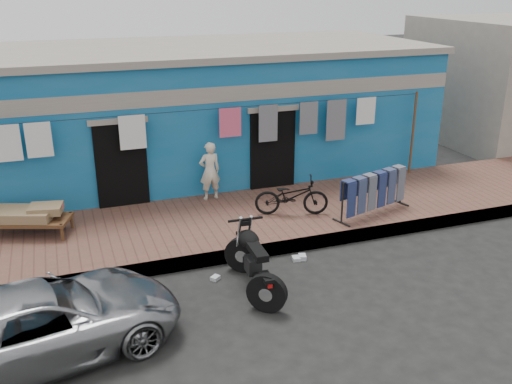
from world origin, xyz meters
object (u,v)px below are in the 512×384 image
at_px(seated_person, 210,171).
at_px(charpoy, 29,221).
at_px(motorcycle, 254,260).
at_px(jeans_rack, 373,193).
at_px(bicycle, 292,192).
at_px(car, 43,321).

relative_size(seated_person, charpoy, 0.73).
xyz_separation_m(motorcycle, jeans_rack, (3.31, 1.77, 0.15)).
bearing_deg(bicycle, seated_person, 61.90).
bearing_deg(charpoy, bicycle, -8.72).
bearing_deg(bicycle, car, 139.53).
bearing_deg(seated_person, motorcycle, 81.18).
bearing_deg(jeans_rack, bicycle, 162.25).
relative_size(bicycle, motorcycle, 0.87).
xyz_separation_m(car, jeans_rack, (6.62, 2.47, 0.17)).
height_order(car, motorcycle, motorcycle).
bearing_deg(seated_person, bicycle, 128.99).
bearing_deg(motorcycle, seated_person, 87.95).
relative_size(seated_person, motorcycle, 0.76).
height_order(car, jeans_rack, jeans_rack).
xyz_separation_m(seated_person, charpoy, (-3.84, -0.65, -0.39)).
height_order(bicycle, charpoy, bicycle).
bearing_deg(bicycle, charpoy, 99.68).
bearing_deg(car, bicycle, -71.92).
bearing_deg(car, seated_person, -51.98).
distance_m(bicycle, jeans_rack, 1.73).
bearing_deg(jeans_rack, charpoy, 169.05).
height_order(car, seated_person, seated_person).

